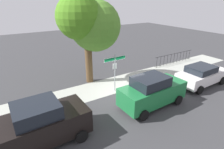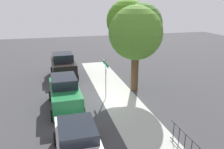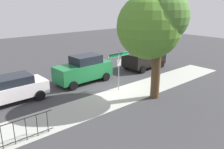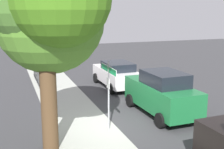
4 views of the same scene
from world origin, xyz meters
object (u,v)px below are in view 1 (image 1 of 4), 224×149
(street_sign, at_px, (115,65))
(car_black, at_px, (43,123))
(car_white, at_px, (202,75))
(shade_tree, at_px, (89,22))
(car_green, at_px, (152,91))

(street_sign, xyz_separation_m, car_black, (-5.55, -2.58, -0.96))
(street_sign, relative_size, car_white, 0.65)
(car_black, xyz_separation_m, car_white, (11.86, -0.13, -0.22))
(street_sign, bearing_deg, car_white, -23.20)
(street_sign, xyz_separation_m, shade_tree, (-0.79, 2.32, 2.75))
(shade_tree, relative_size, car_white, 1.55)
(car_green, bearing_deg, shade_tree, 106.54)
(car_black, bearing_deg, shade_tree, 43.91)
(shade_tree, bearing_deg, street_sign, -71.21)
(car_black, relative_size, car_green, 0.92)
(shade_tree, bearing_deg, car_black, -134.16)
(car_black, distance_m, car_white, 11.87)
(street_sign, relative_size, car_black, 0.70)
(shade_tree, height_order, car_black, shade_tree)
(car_black, height_order, car_white, car_black)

